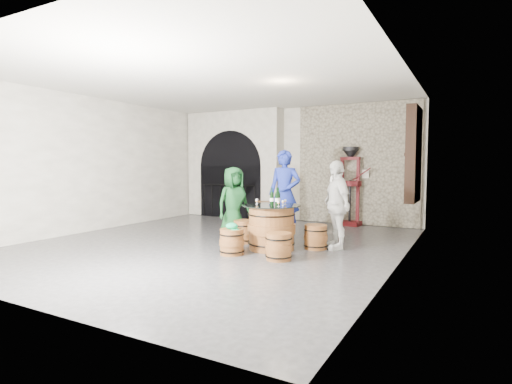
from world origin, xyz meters
The scene contains 31 objects.
ground centered at (0.00, 0.00, 0.00)m, with size 8.00×8.00×0.00m, color #2F2F31.
wall_back centered at (0.00, 4.00, 1.60)m, with size 8.00×8.00×0.00m, color silver.
wall_front centered at (0.00, -4.00, 1.60)m, with size 8.00×8.00×0.00m, color silver.
wall_left centered at (-3.50, 0.00, 1.60)m, with size 8.00×8.00×0.00m, color silver.
wall_right centered at (3.50, 0.00, 1.60)m, with size 8.00×8.00×0.00m, color silver.
ceiling centered at (0.00, 0.00, 3.20)m, with size 8.00×8.00×0.00m, color beige.
stone_facing_panel centered at (1.80, 3.94, 1.60)m, with size 3.20×0.12×3.18m, color gray.
arched_opening centered at (-1.90, 3.74, 1.58)m, with size 3.10×0.60×3.19m.
shuttered_window centered at (3.38, 2.40, 1.80)m, with size 0.23×1.10×2.00m.
barrel_table centered at (1.21, 0.05, 0.42)m, with size 1.09×1.09×0.84m.
barrel_stool_left centered at (0.43, 0.37, 0.23)m, with size 0.46×0.46×0.46m.
barrel_stool_far centered at (1.02, 0.87, 0.23)m, with size 0.46×0.46×0.46m.
barrel_stool_right centered at (1.93, 0.49, 0.23)m, with size 0.46×0.46×0.46m.
barrel_stool_near_right centered at (1.69, -0.64, 0.23)m, with size 0.46×0.46×0.46m.
barrel_stool_near_left centered at (0.78, -0.67, 0.23)m, with size 0.46×0.46×0.46m.
green_cap centered at (0.79, -0.67, 0.51)m, with size 0.26×0.22×0.12m.
person_green centered at (0.10, 0.50, 0.77)m, with size 0.76×0.49×1.55m, color #12401B.
person_blue centered at (0.95, 1.20, 0.96)m, with size 0.70×0.46×1.91m, color navy.
person_white centered at (2.26, 0.69, 0.84)m, with size 0.98×0.41×1.67m, color silver.
wine_bottle_left centered at (1.22, 0.05, 0.97)m, with size 0.08×0.08×0.32m.
wine_bottle_center centered at (1.32, 0.05, 0.97)m, with size 0.08×0.08×0.32m.
wine_bottle_right centered at (1.29, 0.16, 0.97)m, with size 0.08×0.08×0.32m.
tasting_glass_a centered at (0.90, 0.04, 0.89)m, with size 0.05×0.05×0.10m, color #C07025, non-canonical shape.
tasting_glass_b centered at (1.44, 0.07, 0.89)m, with size 0.05×0.05×0.10m, color #C07025, non-canonical shape.
tasting_glass_c centered at (1.17, 0.35, 0.89)m, with size 0.05×0.05×0.10m, color #C07025, non-canonical shape.
tasting_glass_d centered at (1.38, 0.29, 0.89)m, with size 0.05×0.05×0.10m, color #C07025, non-canonical shape.
tasting_glass_e centered at (1.43, -0.11, 0.89)m, with size 0.05×0.05×0.10m, color #C07025, non-canonical shape.
tasting_glass_f centered at (0.85, 0.15, 0.89)m, with size 0.05×0.05×0.10m, color #C07025, non-canonical shape.
side_barrel centered at (-0.55, 3.09, 0.29)m, with size 0.44×0.44×0.58m.
corking_press centered at (1.69, 3.70, 1.19)m, with size 0.85×0.50×2.05m.
control_box centered at (2.05, 3.86, 1.35)m, with size 0.18×0.10×0.22m, color silver.
Camera 1 is at (4.51, -6.60, 1.60)m, focal length 28.00 mm.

